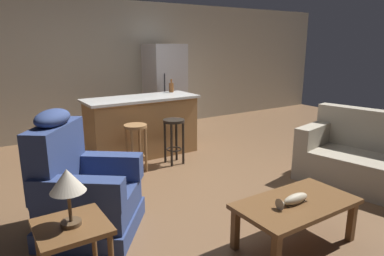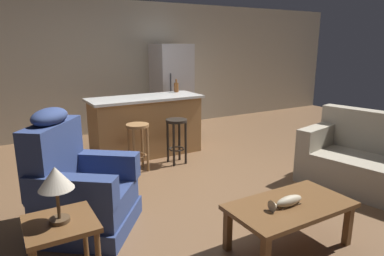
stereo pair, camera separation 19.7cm
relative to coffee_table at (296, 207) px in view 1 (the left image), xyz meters
The scene contains 13 objects.
ground_plane 1.78m from the coffee_table, 91.52° to the left, with size 12.00×12.00×0.00m.
back_wall 4.96m from the coffee_table, 90.54° to the left, with size 12.00×0.05×2.60m.
coffee_table is the anchor object (origin of this frame).
fish_figurine 0.12m from the coffee_table, 164.69° to the right, with size 0.34×0.10×0.10m.
couch 1.87m from the coffee_table, ahead, with size 1.22×2.03×0.94m.
recliner_near_lamp 1.98m from the coffee_table, 140.35° to the left, with size 1.18×1.18×1.20m.
end_table 1.87m from the coffee_table, 166.90° to the left, with size 0.48×0.48×0.56m.
table_lamp 1.94m from the coffee_table, 167.10° to the left, with size 0.24×0.24×0.41m.
kitchen_island 3.10m from the coffee_table, 90.86° to the left, with size 1.80×0.70×0.95m.
bar_stool_left 2.50m from the coffee_table, 100.06° to the left, with size 0.32×0.32×0.68m.
bar_stool_right 2.47m from the coffee_table, 85.85° to the left, with size 0.32×0.32×0.68m.
refrigerator 4.45m from the coffee_table, 76.48° to the left, with size 0.70×0.69×1.76m.
bottle_tall_green 3.44m from the coffee_table, 79.26° to the left, with size 0.08×0.08×0.23m.
Camera 1 is at (-2.23, -3.56, 1.78)m, focal length 32.00 mm.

